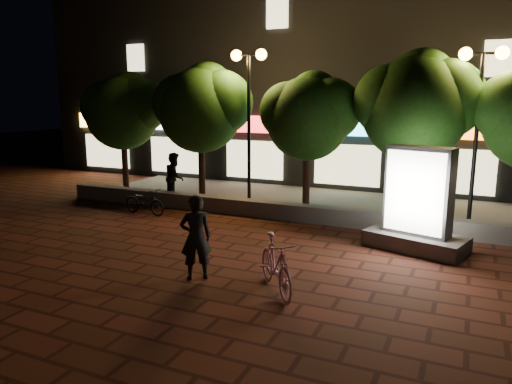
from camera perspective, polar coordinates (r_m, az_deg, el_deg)
The scene contains 15 objects.
ground at distance 11.47m, azimuth -5.07°, elevation -7.67°, with size 80.00×80.00×0.00m, color #57241B.
retaining_wall at distance 14.87m, azimuth 2.45°, elevation -2.20°, with size 16.00×0.45×0.50m, color slate.
sidewalk at distance 17.21m, azimuth 5.54°, elevation -1.10°, with size 16.00×5.00×0.08m, color slate.
building_block at distance 23.10m, azimuth 11.13°, elevation 14.26°, with size 28.00×8.12×11.30m.
tree_far_left at distance 19.32m, azimuth -15.53°, elevation 9.63°, with size 3.36×2.80×4.63m.
tree_left at distance 17.30m, azimuth -6.43°, elevation 10.32°, with size 3.60×3.00×4.89m.
tree_mid at distance 15.66m, azimuth 6.46°, elevation 9.38°, with size 3.24×2.70×4.50m.
tree_right at distance 14.98m, azimuth 18.81°, elevation 10.12°, with size 3.72×3.10×5.07m.
street_lamp_left at distance 16.16m, azimuth -0.87°, elevation 12.39°, with size 1.26×0.36×5.18m.
street_lamp_right at distance 14.64m, azimuth 25.30°, elevation 10.92°, with size 1.26×0.36×4.98m.
ad_kiosk at distance 12.32m, azimuth 18.81°, elevation -1.90°, with size 2.61×1.81×2.57m.
scooter_pink at distance 9.26m, azimuth 2.39°, elevation -8.70°, with size 0.52×1.85×1.11m, color #CC81A0.
rider at distance 9.89m, azimuth -7.23°, elevation -5.41°, with size 0.65×0.43×1.78m, color black.
scooter_parked at distance 15.72m, azimuth -13.21°, elevation -1.12°, with size 0.56×1.60×0.84m, color black.
pedestrian at distance 17.05m, azimuth -9.70°, elevation 1.79°, with size 0.85×0.66×1.74m, color black.
Camera 1 is at (5.35, -9.44, 3.72)m, focal length 33.36 mm.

